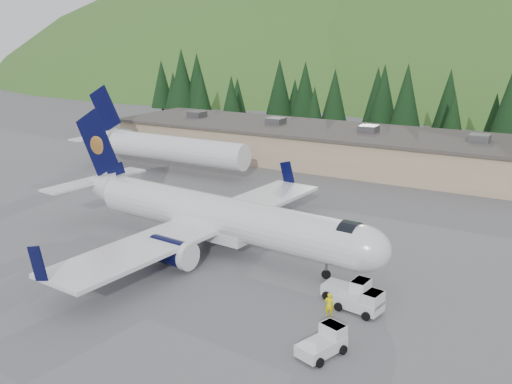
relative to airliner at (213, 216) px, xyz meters
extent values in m
plane|color=slate|center=(1.01, -0.09, -3.07)|extent=(600.00, 600.00, 0.00)
cylinder|color=white|center=(1.01, -0.09, 0.15)|extent=(26.78, 5.84, 3.57)
ellipsoid|color=white|center=(14.25, -1.23, 0.15)|extent=(4.93, 3.95, 3.57)
cylinder|color=black|center=(13.30, -1.15, 0.58)|extent=(1.58, 3.05, 2.94)
cone|color=white|center=(-15.06, 1.30, 0.53)|extent=(5.98, 4.05, 3.57)
cube|color=white|center=(0.07, -0.01, -1.35)|extent=(7.83, 3.68, 0.95)
cube|color=white|center=(-0.88, 0.08, -0.79)|extent=(7.98, 32.60, 0.33)
cube|color=black|center=(-0.91, 16.27, 0.44)|extent=(1.93, 0.31, 2.73)
cube|color=black|center=(-3.69, -15.88, 0.44)|extent=(1.93, 0.31, 2.73)
cylinder|color=black|center=(0.54, 5.48, -1.60)|extent=(4.16, 2.52, 2.18)
cylinder|color=white|center=(2.34, 5.32, -1.60)|extent=(0.77, 2.36, 2.32)
cube|color=white|center=(0.54, 5.48, -1.08)|extent=(2.10, 0.42, 0.85)
cylinder|color=black|center=(-0.41, -5.49, -1.60)|extent=(4.16, 2.52, 2.18)
cylinder|color=white|center=(1.39, -5.65, -1.60)|extent=(0.77, 2.36, 2.32)
cube|color=white|center=(-0.41, -5.49, -1.08)|extent=(2.10, 0.42, 0.85)
cube|color=black|center=(-14.87, 1.28, 4.98)|extent=(5.87, 0.79, 6.97)
ellipsoid|color=gold|center=(-14.67, 1.46, 4.79)|extent=(1.89, 0.33, 1.88)
ellipsoid|color=gold|center=(-14.70, 1.08, 4.79)|extent=(1.89, 0.33, 1.88)
cube|color=black|center=(-12.41, 1.07, 2.51)|extent=(2.63, 0.46, 1.88)
cube|color=white|center=(-15.53, 1.34, 1.01)|extent=(3.48, 12.03, 0.21)
cylinder|color=slate|center=(11.41, -0.99, -2.22)|extent=(0.21, 0.21, 1.71)
cylinder|color=black|center=(11.41, -0.99, -2.71)|extent=(0.74, 0.33, 0.72)
cylinder|color=slate|center=(-1.60, 2.71, -2.12)|extent=(0.25, 0.25, 1.90)
cylinder|color=black|center=(-1.23, 2.68, -2.55)|extent=(1.07, 0.42, 1.04)
cylinder|color=black|center=(-1.98, 2.74, -2.55)|extent=(1.07, 0.42, 1.04)
cylinder|color=slate|center=(-2.04, -2.40, -2.12)|extent=(0.25, 0.25, 1.90)
cylinder|color=black|center=(-1.67, -2.43, -2.55)|extent=(1.07, 0.42, 1.04)
cylinder|color=black|center=(-2.42, -2.36, -2.55)|extent=(1.07, 0.42, 1.04)
cylinder|color=white|center=(-20.99, 21.91, 0.13)|extent=(22.00, 3.60, 3.60)
cone|color=white|center=(-34.99, 21.91, 0.33)|extent=(5.00, 3.60, 3.60)
cube|color=black|center=(-33.99, 21.91, 4.93)|extent=(5.82, 0.28, 6.89)
cube|color=white|center=(-34.99, 21.91, 0.93)|extent=(2.40, 11.00, 0.20)
cube|color=silver|center=(14.09, -3.59, -2.46)|extent=(3.47, 1.95, 0.78)
cube|color=silver|center=(15.20, -3.68, -1.79)|extent=(1.24, 1.65, 1.00)
cube|color=black|center=(15.20, -3.68, -1.35)|extent=(1.12, 1.53, 0.11)
cylinder|color=black|center=(15.28, -2.80, -2.76)|extent=(0.64, 0.30, 0.62)
cylinder|color=black|center=(15.12, -4.57, -2.76)|extent=(0.64, 0.30, 0.62)
cylinder|color=black|center=(13.06, -2.60, -2.76)|extent=(0.64, 0.30, 0.62)
cylinder|color=black|center=(12.91, -4.38, -2.76)|extent=(0.64, 0.30, 0.62)
cube|color=silver|center=(15.54, -4.89, -2.47)|extent=(3.49, 2.15, 0.76)
cube|color=silver|center=(16.61, -5.07, -1.82)|extent=(1.32, 1.68, 0.98)
cube|color=black|center=(16.61, -5.07, -1.39)|extent=(1.20, 1.56, 0.11)
cylinder|color=black|center=(16.76, -4.21, -2.77)|extent=(0.64, 0.34, 0.61)
cylinder|color=black|center=(16.47, -5.93, -2.77)|extent=(0.64, 0.34, 0.61)
cylinder|color=black|center=(14.61, -3.85, -2.77)|extent=(0.64, 0.34, 0.61)
cylinder|color=black|center=(14.32, -5.57, -2.77)|extent=(0.64, 0.34, 0.61)
cube|color=silver|center=(15.58, -11.40, -2.50)|extent=(2.46, 3.46, 0.73)
cube|color=silver|center=(15.91, -10.41, -1.87)|extent=(1.71, 1.45, 0.94)
cube|color=black|center=(15.91, -10.41, -1.46)|extent=(1.58, 1.31, 0.10)
cylinder|color=black|center=(15.11, -10.15, -2.78)|extent=(0.40, 0.63, 0.58)
cylinder|color=black|center=(16.70, -10.67, -2.78)|extent=(0.40, 0.63, 0.58)
cylinder|color=black|center=(14.46, -12.12, -2.78)|extent=(0.40, 0.63, 0.58)
cylinder|color=black|center=(16.04, -12.65, -2.78)|extent=(0.40, 0.63, 0.58)
cube|color=tan|center=(-3.99, 37.91, -0.67)|extent=(70.00, 16.00, 4.80)
cube|color=#47423D|center=(-3.99, 37.91, 1.88)|extent=(71.00, 17.00, 0.40)
cube|color=slate|center=(-28.99, 37.91, 2.53)|extent=(2.50, 2.50, 1.00)
cube|color=slate|center=(-13.99, 37.91, 2.53)|extent=(2.50, 2.50, 1.00)
cube|color=slate|center=(1.01, 37.91, 2.53)|extent=(2.50, 2.50, 1.00)
cube|color=slate|center=(16.01, 37.91, 2.53)|extent=(2.50, 2.50, 1.00)
imported|color=#FFEE03|center=(14.08, -6.71, -2.18)|extent=(0.75, 0.61, 1.78)
cone|color=black|center=(-59.38, 66.18, 4.25)|extent=(5.37, 5.37, 10.98)
cone|color=black|center=(-55.62, 65.63, 2.76)|extent=(4.28, 4.28, 8.75)
cone|color=black|center=(-49.88, 61.47, 5.85)|extent=(6.55, 6.55, 13.39)
cone|color=black|center=(-47.03, 63.18, 5.32)|extent=(6.15, 6.15, 12.58)
cone|color=black|center=(-41.35, 56.58, 3.33)|extent=(4.69, 4.69, 9.60)
cone|color=black|center=(-36.65, 63.11, 2.52)|extent=(4.10, 4.10, 8.39)
cone|color=black|center=(-32.82, 54.74, 3.15)|extent=(4.56, 4.56, 9.33)
cone|color=black|center=(-27.78, 65.26, 4.79)|extent=(5.77, 5.77, 11.80)
cone|color=black|center=(-25.18, 67.16, 2.48)|extent=(4.07, 4.07, 8.33)
cone|color=black|center=(-20.80, 62.74, 4.68)|extent=(5.69, 5.69, 11.63)
cone|color=black|center=(-15.02, 54.54, 2.41)|extent=(4.02, 4.02, 8.22)
cone|color=black|center=(-11.84, 56.12, 4.23)|extent=(5.35, 5.35, 10.95)
cone|color=black|center=(-7.28, 66.06, 4.20)|extent=(5.33, 5.33, 10.91)
cone|color=black|center=(-3.97, 59.55, 4.71)|extent=(5.71, 5.71, 11.67)
cone|color=black|center=(0.81, 57.09, 4.89)|extent=(5.84, 5.84, 11.94)
cone|color=black|center=(6.69, 62.50, 4.32)|extent=(5.42, 5.42, 11.09)
cone|color=black|center=(8.96, 55.94, 2.52)|extent=(4.10, 4.10, 8.39)
cone|color=black|center=(14.46, 62.09, 2.22)|extent=(3.88, 3.88, 7.94)
ellipsoid|color=#436525|center=(-88.99, 169.91, -78.07)|extent=(336.00, 240.00, 240.00)
camera|label=1|loc=(27.46, -39.74, 15.67)|focal=40.00mm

